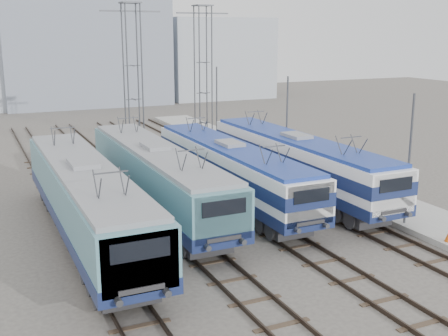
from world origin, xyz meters
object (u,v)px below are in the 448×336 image
at_px(mast_rear, 217,107).
at_px(mast_mid, 287,127).
at_px(catenary_tower_east, 203,73).
at_px(locomotive_center_left, 157,174).
at_px(locomotive_far_right, 297,159).
at_px(locomotive_center_right, 231,167).
at_px(locomotive_far_left, 86,197).
at_px(mast_front, 409,163).
at_px(catenary_tower_west, 133,77).

bearing_deg(mast_rear, mast_mid, -90.00).
bearing_deg(catenary_tower_east, locomotive_center_left, -121.43).
relative_size(locomotive_center_left, locomotive_far_right, 1.02).
height_order(locomotive_far_right, catenary_tower_east, catenary_tower_east).
distance_m(locomotive_center_right, locomotive_far_right, 4.50).
distance_m(locomotive_far_left, locomotive_center_right, 9.47).
bearing_deg(locomotive_far_left, mast_front, -17.01).
xyz_separation_m(locomotive_center_right, mast_mid, (6.35, 4.37, 1.29)).
bearing_deg(mast_mid, locomotive_far_right, -112.63).
bearing_deg(locomotive_center_left, locomotive_far_left, -146.46).
distance_m(locomotive_center_left, locomotive_far_right, 9.00).
relative_size(locomotive_center_left, locomotive_center_right, 1.05).
relative_size(catenary_tower_east, mast_rear, 1.71).
relative_size(locomotive_far_right, mast_mid, 2.56).
height_order(locomotive_far_left, locomotive_center_right, locomotive_far_left).
distance_m(locomotive_center_left, mast_rear, 19.64).
bearing_deg(locomotive_center_left, locomotive_far_right, -0.75).
xyz_separation_m(locomotive_far_left, locomotive_center_left, (4.50, 2.98, -0.06)).
xyz_separation_m(locomotive_far_right, mast_mid, (1.85, 4.44, 1.21)).
bearing_deg(locomotive_far_right, catenary_tower_west, 118.49).
bearing_deg(locomotive_center_left, catenary_tower_west, 79.65).
relative_size(locomotive_far_right, catenary_tower_east, 1.49).
bearing_deg(locomotive_center_right, mast_front, -50.22).
height_order(locomotive_center_left, locomotive_center_right, locomotive_center_left).
bearing_deg(locomotive_far_left, catenary_tower_west, 66.20).
xyz_separation_m(locomotive_far_right, catenary_tower_east, (-0.25, 14.44, 4.36)).
relative_size(locomotive_far_left, catenary_tower_west, 1.56).
height_order(locomotive_far_left, catenary_tower_west, catenary_tower_west).
distance_m(locomotive_far_left, mast_mid, 17.04).
height_order(locomotive_far_right, catenary_tower_west, catenary_tower_west).
relative_size(locomotive_center_left, mast_mid, 2.60).
bearing_deg(locomotive_far_right, catenary_tower_east, 90.99).
height_order(catenary_tower_east, mast_front, catenary_tower_east).
distance_m(catenary_tower_east, mast_mid, 10.69).
bearing_deg(catenary_tower_west, locomotive_far_left, -113.80).
distance_m(mast_front, mast_rear, 24.00).
distance_m(locomotive_center_right, mast_mid, 7.82).
relative_size(catenary_tower_east, mast_front, 1.71).
bearing_deg(locomotive_center_right, locomotive_center_left, 179.32).
height_order(locomotive_center_right, catenary_tower_east, catenary_tower_east).
height_order(locomotive_center_left, mast_rear, mast_rear).
height_order(catenary_tower_east, mast_rear, catenary_tower_east).
bearing_deg(locomotive_far_right, mast_mid, 67.37).
bearing_deg(catenary_tower_east, mast_rear, 43.60).
height_order(catenary_tower_east, mast_mid, catenary_tower_east).
bearing_deg(locomotive_far_left, locomotive_center_right, 18.03).
distance_m(catenary_tower_west, mast_rear, 9.99).
bearing_deg(locomotive_center_left, mast_front, -35.29).
bearing_deg(mast_front, mast_mid, 90.00).
relative_size(locomotive_center_right, catenary_tower_east, 1.44).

